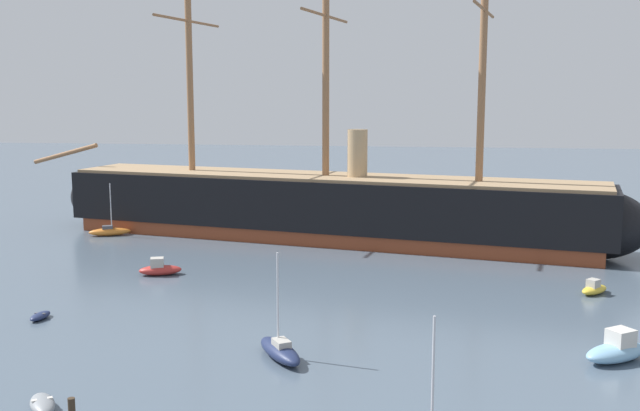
{
  "coord_description": "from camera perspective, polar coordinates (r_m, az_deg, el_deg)",
  "views": [
    {
      "loc": [
        6.46,
        -21.54,
        15.59
      ],
      "look_at": [
        -1.86,
        35.89,
        6.75
      ],
      "focal_mm": 41.05,
      "sensor_mm": 36.0,
      "label": 1
    }
  ],
  "objects": [
    {
      "name": "tall_ship",
      "position": [
        78.63,
        0.44,
        -0.03
      ],
      "size": [
        70.05,
        20.49,
        34.0
      ],
      "color": "brown",
      "rests_on": "ground"
    },
    {
      "name": "dinghy_foreground_left",
      "position": [
        40.19,
        -20.83,
        -14.26
      ],
      "size": [
        2.5,
        2.85,
        0.63
      ],
      "color": "gray",
      "rests_on": "ground"
    },
    {
      "name": "sailboat_near_centre",
      "position": [
        44.38,
        -3.14,
        -11.17
      ],
      "size": [
        3.98,
        4.91,
        6.42
      ],
      "color": "#1E284C",
      "rests_on": "ground"
    },
    {
      "name": "dinghy_mid_left",
      "position": [
        55.28,
        -20.98,
        -8.04
      ],
      "size": [
        1.05,
        2.11,
        0.48
      ],
      "color": "#1E284C",
      "rests_on": "ground"
    },
    {
      "name": "motorboat_mid_right",
      "position": [
        47.29,
        22.13,
        -10.39
      ],
      "size": [
        4.77,
        4.16,
        1.9
      ],
      "color": "#7FB2D6",
      "rests_on": "ground"
    },
    {
      "name": "motorboat_alongside_bow",
      "position": [
        65.38,
        -12.38,
        -4.85
      ],
      "size": [
        3.95,
        2.63,
        1.53
      ],
      "color": "#B22D28",
      "rests_on": "ground"
    },
    {
      "name": "motorboat_alongside_stern",
      "position": [
        61.85,
        20.58,
        -6.09
      ],
      "size": [
        2.87,
        2.97,
        1.23
      ],
      "color": "gold",
      "rests_on": "ground"
    },
    {
      "name": "sailboat_far_left",
      "position": [
        84.75,
        -16.08,
        -1.94
      ],
      "size": [
        4.68,
        3.02,
        5.88
      ],
      "color": "orange",
      "rests_on": "ground"
    },
    {
      "name": "dinghy_distant_centre",
      "position": [
        85.26,
        5.59,
        -1.69
      ],
      "size": [
        2.27,
        3.05,
        0.66
      ],
      "color": "#7FB2D6",
      "rests_on": "ground"
    }
  ]
}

